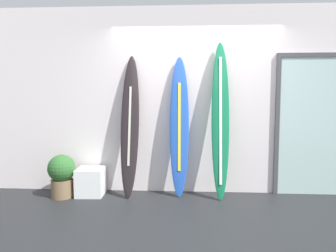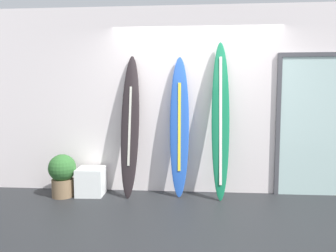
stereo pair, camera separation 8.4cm
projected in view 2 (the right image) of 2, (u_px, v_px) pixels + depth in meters
name	position (u px, v px, depth m)	size (l,w,h in m)	color
ground	(196.00, 224.00, 3.71)	(8.00, 8.00, 0.04)	#222426
wall_back	(196.00, 101.00, 4.86)	(7.20, 0.20, 2.80)	silver
surfboard_charcoal	(130.00, 127.00, 4.64)	(0.29, 0.45, 2.07)	black
surfboard_cobalt	(179.00, 128.00, 4.64)	(0.29, 0.30, 2.04)	blue
surfboard_emerald	(220.00, 121.00, 4.52)	(0.25, 0.41, 2.25)	#157048
display_block_left	(91.00, 181.00, 4.73)	(0.40, 0.40, 0.40)	white
glass_door	(317.00, 123.00, 4.64)	(1.19, 0.06, 2.09)	silver
potted_plant	(62.00, 174.00, 4.63)	(0.39, 0.39, 0.63)	#7B6245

